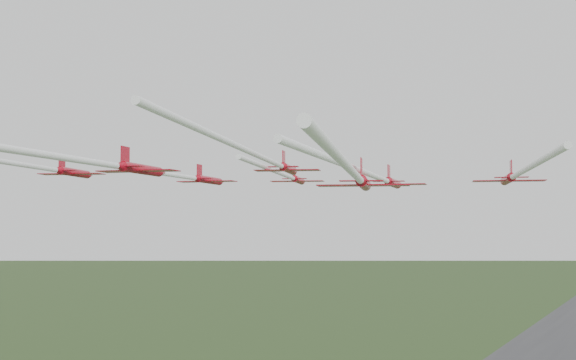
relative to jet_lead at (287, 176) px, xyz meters
The scene contains 7 objects.
jet_lead is the anchor object (origin of this frame).
jet_row2_left 22.29m from the jet_lead, 107.54° to the right, with size 16.83×62.61×2.50m.
jet_row2_right 22.83m from the jet_lead, 35.71° to the right, with size 15.64×56.83×2.65m.
jet_row3_mid 28.80m from the jet_lead, 65.98° to the right, with size 20.01×51.99×2.35m.
jet_row3_right 37.15m from the jet_lead, 22.72° to the right, with size 14.94×40.12×2.37m.
jet_row4_left 45.63m from the jet_lead, 88.72° to the right, with size 18.44×66.10×2.68m.
jet_row4_right 42.31m from the jet_lead, 53.68° to the right, with size 19.24×47.37×2.69m.
Camera 1 is at (46.33, -77.18, 50.22)m, focal length 45.00 mm.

